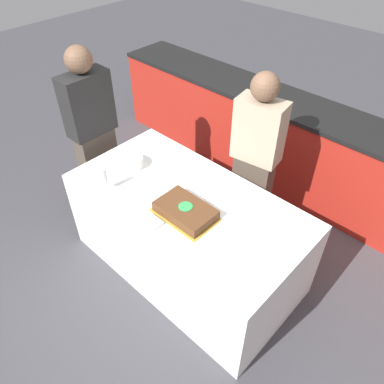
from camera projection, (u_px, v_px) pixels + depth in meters
ground_plane at (188, 264)px, 3.26m from camera, size 14.00×14.00×0.00m
back_counter at (292, 146)px, 3.80m from camera, size 4.40×0.58×0.92m
dining_table at (187, 234)px, 3.00m from camera, size 1.83×0.96×0.77m
cake at (186, 211)px, 2.60m from camera, size 0.45×0.30×0.08m
plate_stack at (131, 162)px, 3.03m from camera, size 0.20×0.20×0.08m
wine_glass at (104, 177)px, 2.75m from camera, size 0.07×0.07×0.19m
side_plate_near_cake at (216, 196)px, 2.77m from camera, size 0.19×0.19×0.00m
side_plate_right_edge at (231, 212)px, 2.64m from camera, size 0.19×0.19×0.00m
utensil_pile at (153, 222)px, 2.56m from camera, size 0.13×0.09×0.02m
person_cutting_cake at (255, 159)px, 3.05m from camera, size 0.40×0.26×1.55m
person_seated_left at (94, 134)px, 3.29m from camera, size 0.22×0.41×1.61m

